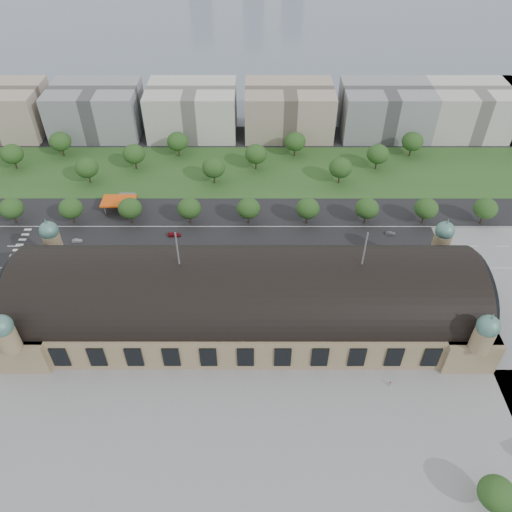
{
  "coord_description": "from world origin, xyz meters",
  "views": [
    {
      "loc": [
        3.14,
        -110.63,
        126.81
      ],
      "look_at": [
        3.08,
        16.52,
        14.0
      ],
      "focal_mm": 35.0,
      "sensor_mm": 36.0,
      "label": 1
    }
  ],
  "objects_px": {
    "pedestrian_0": "(390,384)",
    "parked_car_6": "(166,267)",
    "bus_east": "(335,253)",
    "traffic_car_4": "(229,254)",
    "traffic_car_5": "(391,233)",
    "parked_car_2": "(128,269)",
    "traffic_car_1": "(77,241)",
    "parked_car_1": "(109,271)",
    "parked_car_0": "(53,268)",
    "parked_car_5": "(129,275)",
    "traffic_car_3": "(174,235)",
    "traffic_car_2": "(90,248)",
    "parked_car_4": "(142,268)",
    "traffic_car_6": "(423,248)",
    "parked_car_3": "(130,275)",
    "bus_west": "(252,253)",
    "bus_mid": "(226,259)",
    "petrol_station": "(123,200)"
  },
  "relations": [
    {
      "from": "pedestrian_0",
      "to": "parked_car_6",
      "type": "bearing_deg",
      "value": 135.43
    },
    {
      "from": "bus_east",
      "to": "pedestrian_0",
      "type": "height_order",
      "value": "bus_east"
    },
    {
      "from": "traffic_car_4",
      "to": "parked_car_6",
      "type": "relative_size",
      "value": 0.8
    },
    {
      "from": "traffic_car_5",
      "to": "pedestrian_0",
      "type": "bearing_deg",
      "value": 176.27
    },
    {
      "from": "bus_east",
      "to": "parked_car_2",
      "type": "bearing_deg",
      "value": 90.62
    },
    {
      "from": "traffic_car_1",
      "to": "parked_car_1",
      "type": "distance_m",
      "value": 24.43
    },
    {
      "from": "parked_car_0",
      "to": "traffic_car_1",
      "type": "bearing_deg",
      "value": 126.91
    },
    {
      "from": "parked_car_5",
      "to": "parked_car_2",
      "type": "bearing_deg",
      "value": 157.1
    },
    {
      "from": "traffic_car_3",
      "to": "traffic_car_4",
      "type": "relative_size",
      "value": 1.19
    },
    {
      "from": "traffic_car_5",
      "to": "parked_car_2",
      "type": "bearing_deg",
      "value": 109.52
    },
    {
      "from": "traffic_car_2",
      "to": "bus_east",
      "type": "bearing_deg",
      "value": 94.19
    },
    {
      "from": "parked_car_0",
      "to": "parked_car_4",
      "type": "height_order",
      "value": "parked_car_0"
    },
    {
      "from": "traffic_car_5",
      "to": "traffic_car_6",
      "type": "bearing_deg",
      "value": -121.93
    },
    {
      "from": "parked_car_5",
      "to": "traffic_car_6",
      "type": "bearing_deg",
      "value": 58.07
    },
    {
      "from": "traffic_car_6",
      "to": "parked_car_3",
      "type": "relative_size",
      "value": 1.0
    },
    {
      "from": "parked_car_3",
      "to": "parked_car_6",
      "type": "xyz_separation_m",
      "value": [
        12.93,
        4.0,
        0.0
      ]
    },
    {
      "from": "traffic_car_4",
      "to": "bus_west",
      "type": "relative_size",
      "value": 0.38
    },
    {
      "from": "traffic_car_4",
      "to": "bus_mid",
      "type": "bearing_deg",
      "value": -20.28
    },
    {
      "from": "traffic_car_1",
      "to": "traffic_car_2",
      "type": "bearing_deg",
      "value": -130.68
    },
    {
      "from": "traffic_car_6",
      "to": "parked_car_2",
      "type": "height_order",
      "value": "parked_car_2"
    },
    {
      "from": "parked_car_6",
      "to": "parked_car_5",
      "type": "bearing_deg",
      "value": -102.67
    },
    {
      "from": "parked_car_2",
      "to": "parked_car_6",
      "type": "height_order",
      "value": "parked_car_6"
    },
    {
      "from": "bus_east",
      "to": "bus_west",
      "type": "bearing_deg",
      "value": 84.99
    },
    {
      "from": "petrol_station",
      "to": "traffic_car_2",
      "type": "xyz_separation_m",
      "value": [
        -7.28,
        -29.4,
        -2.18
      ]
    },
    {
      "from": "parked_car_5",
      "to": "bus_east",
      "type": "relative_size",
      "value": 0.41
    },
    {
      "from": "traffic_car_2",
      "to": "traffic_car_5",
      "type": "relative_size",
      "value": 1.41
    },
    {
      "from": "parked_car_0",
      "to": "pedestrian_0",
      "type": "height_order",
      "value": "pedestrian_0"
    },
    {
      "from": "parked_car_1",
      "to": "parked_car_2",
      "type": "distance_m",
      "value": 6.58
    },
    {
      "from": "parked_car_2",
      "to": "parked_car_4",
      "type": "height_order",
      "value": "parked_car_2"
    },
    {
      "from": "parked_car_3",
      "to": "pedestrian_0",
      "type": "relative_size",
      "value": 2.72
    },
    {
      "from": "traffic_car_5",
      "to": "parked_car_4",
      "type": "distance_m",
      "value": 98.71
    },
    {
      "from": "traffic_car_5",
      "to": "petrol_station",
      "type": "bearing_deg",
      "value": 87.69
    },
    {
      "from": "traffic_car_1",
      "to": "traffic_car_6",
      "type": "relative_size",
      "value": 0.85
    },
    {
      "from": "traffic_car_2",
      "to": "parked_car_6",
      "type": "height_order",
      "value": "parked_car_6"
    },
    {
      "from": "parked_car_4",
      "to": "bus_west",
      "type": "xyz_separation_m",
      "value": [
        40.99,
        7.0,
        0.93
      ]
    },
    {
      "from": "bus_mid",
      "to": "bus_west",
      "type": "bearing_deg",
      "value": -76.44
    },
    {
      "from": "traffic_car_3",
      "to": "pedestrian_0",
      "type": "height_order",
      "value": "pedestrian_0"
    },
    {
      "from": "parked_car_4",
      "to": "bus_west",
      "type": "distance_m",
      "value": 41.6
    },
    {
      "from": "petrol_station",
      "to": "bus_east",
      "type": "relative_size",
      "value": 1.25
    },
    {
      "from": "parked_car_4",
      "to": "pedestrian_0",
      "type": "height_order",
      "value": "pedestrian_0"
    },
    {
      "from": "parked_car_4",
      "to": "pedestrian_0",
      "type": "distance_m",
      "value": 96.39
    },
    {
      "from": "traffic_car_2",
      "to": "parked_car_3",
      "type": "xyz_separation_m",
      "value": [
        18.03,
        -14.89,
        0.02
      ]
    },
    {
      "from": "traffic_car_2",
      "to": "parked_car_5",
      "type": "bearing_deg",
      "value": 56.41
    },
    {
      "from": "bus_east",
      "to": "pedestrian_0",
      "type": "bearing_deg",
      "value": -175.72
    },
    {
      "from": "traffic_car_1",
      "to": "bus_mid",
      "type": "relative_size",
      "value": 0.34
    },
    {
      "from": "bus_west",
      "to": "traffic_car_3",
      "type": "bearing_deg",
      "value": 67.47
    },
    {
      "from": "traffic_car_1",
      "to": "parked_car_3",
      "type": "relative_size",
      "value": 0.85
    },
    {
      "from": "traffic_car_3",
      "to": "parked_car_4",
      "type": "relative_size",
      "value": 1.32
    },
    {
      "from": "petrol_station",
      "to": "traffic_car_5",
      "type": "distance_m",
      "value": 112.95
    },
    {
      "from": "parked_car_6",
      "to": "bus_mid",
      "type": "height_order",
      "value": "bus_mid"
    }
  ]
}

